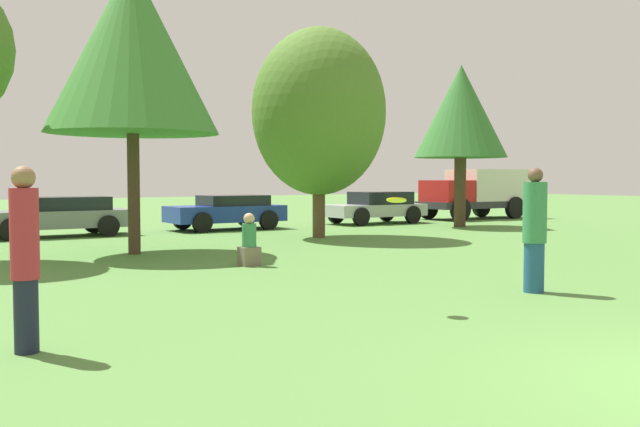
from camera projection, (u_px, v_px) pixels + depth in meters
name	position (u px, v px, depth m)	size (l,w,h in m)	color
person_thrower	(25.00, 256.00, 7.10)	(0.29, 0.29, 1.93)	#191E33
person_catcher	(535.00, 230.00, 10.90)	(0.37, 0.37, 1.97)	navy
frisbee	(396.00, 200.00, 9.33)	(0.28, 0.27, 0.11)	yellow
bystander_sitting	(249.00, 243.00, 14.25)	(0.39, 0.33, 1.09)	#726651
tree_2	(132.00, 48.00, 16.21)	(4.04, 4.04, 6.90)	#473323
tree_3	(319.00, 112.00, 20.86)	(4.05, 4.05, 6.33)	brown
tree_4	(461.00, 112.00, 25.45)	(3.41, 3.41, 5.97)	#473323
parked_car_grey	(58.00, 215.00, 21.36)	(4.53, 1.98, 1.23)	slate
parked_car_blue	(227.00, 211.00, 24.27)	(4.07, 2.03, 1.21)	#1E389E
parked_car_silver	(376.00, 207.00, 27.55)	(4.16, 1.97, 1.26)	#B2B2B7
delivery_truck_red	(477.00, 191.00, 30.89)	(5.36, 2.39, 2.19)	#2D2D33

